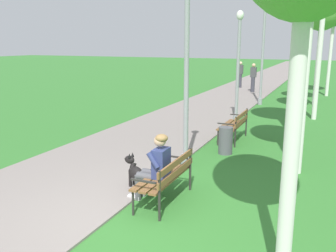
# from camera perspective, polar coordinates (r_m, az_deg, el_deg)

# --- Properties ---
(ground_plane) EXTENTS (120.00, 120.00, 0.00)m
(ground_plane) POSITION_cam_1_polar(r_m,az_deg,el_deg) (6.05, -7.24, -14.69)
(ground_plane) COLOR #33752D
(paved_path) EXTENTS (3.49, 60.00, 0.04)m
(paved_path) POSITION_cam_1_polar(r_m,az_deg,el_deg) (29.09, 14.55, 7.00)
(paved_path) COLOR gray
(paved_path) RESTS_ON ground
(park_bench_near) EXTENTS (0.55, 1.50, 0.85)m
(park_bench_near) POSITION_cam_1_polar(r_m,az_deg,el_deg) (6.50, -0.19, -7.64)
(park_bench_near) COLOR brown
(park_bench_near) RESTS_ON ground
(park_bench_mid) EXTENTS (0.55, 1.50, 0.85)m
(park_bench_mid) POSITION_cam_1_polar(r_m,az_deg,el_deg) (10.72, 10.39, 0.40)
(park_bench_mid) COLOR brown
(park_bench_mid) RESTS_ON ground
(person_seated_on_near_bench) EXTENTS (0.74, 0.49, 1.25)m
(person_seated_on_near_bench) POSITION_cam_1_polar(r_m,az_deg,el_deg) (6.50, -1.94, -6.05)
(person_seated_on_near_bench) COLOR #4C4C51
(person_seated_on_near_bench) RESTS_ON ground
(dog_black) EXTENTS (0.82, 0.37, 0.71)m
(dog_black) POSITION_cam_1_polar(r_m,az_deg,el_deg) (7.15, -4.54, -7.88)
(dog_black) COLOR black
(dog_black) RESTS_ON ground
(lamp_post_near) EXTENTS (0.24, 0.24, 4.04)m
(lamp_post_near) POSITION_cam_1_polar(r_m,az_deg,el_deg) (8.06, 2.89, 7.89)
(lamp_post_near) COLOR gray
(lamp_post_near) RESTS_ON ground
(lamp_post_mid) EXTENTS (0.24, 0.24, 3.83)m
(lamp_post_mid) POSITION_cam_1_polar(r_m,az_deg,el_deg) (12.84, 10.84, 9.05)
(lamp_post_mid) COLOR gray
(lamp_post_mid) RESTS_ON ground
(lamp_post_far) EXTENTS (0.24, 0.24, 4.52)m
(lamp_post_far) POSITION_cam_1_polar(r_m,az_deg,el_deg) (17.18, 14.52, 10.97)
(lamp_post_far) COLOR gray
(lamp_post_far) RESTS_ON ground
(birch_tree_fifth) EXTENTS (1.78, 1.80, 5.42)m
(birch_tree_fifth) POSITION_cam_1_polar(r_m,az_deg,el_deg) (17.92, 22.95, 16.75)
(birch_tree_fifth) COLOR silver
(birch_tree_fifth) RESTS_ON ground
(birch_tree_sixth) EXTENTS (1.74, 1.83, 5.69)m
(birch_tree_sixth) POSITION_cam_1_polar(r_m,az_deg,el_deg) (21.28, 24.55, 16.62)
(birch_tree_sixth) COLOR silver
(birch_tree_sixth) RESTS_ON ground
(litter_bin) EXTENTS (0.36, 0.36, 0.70)m
(litter_bin) POSITION_cam_1_polar(r_m,az_deg,el_deg) (9.46, 8.95, -2.23)
(litter_bin) COLOR #515156
(litter_bin) RESTS_ON ground
(pedestrian_distant) EXTENTS (0.32, 0.22, 1.65)m
(pedestrian_distant) POSITION_cam_1_polar(r_m,az_deg,el_deg) (23.39, 11.17, 7.85)
(pedestrian_distant) COLOR #383842
(pedestrian_distant) RESTS_ON ground
(pedestrian_further_distant) EXTENTS (0.32, 0.22, 1.65)m
(pedestrian_further_distant) POSITION_cam_1_polar(r_m,az_deg,el_deg) (21.35, 13.11, 7.31)
(pedestrian_further_distant) COLOR #383842
(pedestrian_further_distant) RESTS_ON ground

